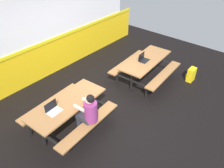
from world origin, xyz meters
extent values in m
cube|color=black|center=(0.00, 0.00, -0.01)|extent=(10.00, 10.00, 0.02)
cube|color=yellow|center=(0.00, 2.42, 0.55)|extent=(8.00, 0.12, 1.10)
cube|color=yellow|center=(0.00, 2.36, 1.15)|extent=(8.00, 0.03, 0.10)
cube|color=silver|center=(0.00, 2.42, 1.90)|extent=(6.72, 0.12, 1.40)
cube|color=#9E6B3D|center=(-1.44, 0.08, 0.72)|extent=(1.96, 0.86, 0.04)
cube|color=#9E6B3D|center=(-1.40, -0.55, 0.43)|extent=(1.83, 0.39, 0.04)
cube|color=#9E6B3D|center=(-1.48, 0.72, 0.43)|extent=(1.83, 0.39, 0.04)
cube|color=black|center=(-2.22, 0.04, 0.35)|extent=(0.04, 0.04, 0.70)
cube|color=black|center=(-2.22, 0.04, 0.39)|extent=(0.13, 1.55, 0.04)
cube|color=black|center=(-2.19, -0.47, 0.21)|extent=(0.04, 0.04, 0.41)
cube|color=black|center=(-2.25, 0.54, 0.21)|extent=(0.04, 0.04, 0.41)
cube|color=black|center=(-0.66, 0.13, 0.35)|extent=(0.04, 0.04, 0.70)
cube|color=black|center=(-0.66, 0.13, 0.39)|extent=(0.13, 1.55, 0.04)
cube|color=black|center=(-0.63, -0.38, 0.21)|extent=(0.04, 0.04, 0.41)
cube|color=black|center=(-0.69, 0.64, 0.21)|extent=(0.04, 0.04, 0.41)
cube|color=#9E6B3D|center=(1.44, -0.19, 0.72)|extent=(1.96, 0.86, 0.04)
cube|color=#9E6B3D|center=(1.48, -0.82, 0.43)|extent=(1.83, 0.39, 0.04)
cube|color=#9E6B3D|center=(1.40, 0.45, 0.43)|extent=(1.83, 0.39, 0.04)
cube|color=black|center=(0.66, -0.23, 0.35)|extent=(0.04, 0.04, 0.70)
cube|color=black|center=(0.66, -0.23, 0.39)|extent=(0.13, 1.55, 0.04)
cube|color=black|center=(0.69, -0.74, 0.21)|extent=(0.04, 0.04, 0.41)
cube|color=black|center=(0.63, 0.27, 0.21)|extent=(0.04, 0.04, 0.41)
cube|color=black|center=(2.22, -0.14, 0.35)|extent=(0.04, 0.04, 0.70)
cube|color=black|center=(2.22, -0.14, 0.39)|extent=(0.13, 1.55, 0.04)
cube|color=black|center=(2.25, -0.65, 0.21)|extent=(0.04, 0.04, 0.41)
cube|color=black|center=(2.19, 0.36, 0.21)|extent=(0.04, 0.04, 0.41)
cylinder|color=#2D2D38|center=(-1.41, -0.23, 0.23)|extent=(0.11, 0.11, 0.45)
cylinder|color=#2D2D38|center=(-1.23, -0.22, 0.23)|extent=(0.11, 0.11, 0.45)
cube|color=#2D2D38|center=(-1.31, -0.37, 0.51)|extent=(0.32, 0.40, 0.12)
cylinder|color=#8C3372|center=(-1.30, -0.54, 0.75)|extent=(0.30, 0.30, 0.48)
cylinder|color=beige|center=(-1.45, -0.35, 0.85)|extent=(0.10, 0.30, 0.08)
cylinder|color=beige|center=(-1.18, -0.34, 0.85)|extent=(0.10, 0.30, 0.08)
sphere|color=beige|center=(-1.30, -0.53, 1.08)|extent=(0.20, 0.20, 0.20)
sphere|color=black|center=(-1.30, -0.55, 1.11)|extent=(0.18, 0.18, 0.18)
cube|color=silver|center=(-1.81, 0.06, 0.75)|extent=(0.33, 0.24, 0.01)
cube|color=black|center=(-1.81, 0.17, 0.86)|extent=(0.32, 0.03, 0.21)
cube|color=black|center=(1.33, -0.19, 0.75)|extent=(0.33, 0.24, 0.01)
cube|color=black|center=(1.33, -0.09, 0.86)|extent=(0.32, 0.03, 0.21)
cube|color=yellow|center=(2.35, -1.33, 0.22)|extent=(0.30, 0.18, 0.44)
cube|color=yellow|center=(2.35, -1.22, 0.15)|extent=(0.21, 0.04, 0.19)
camera|label=1|loc=(-3.79, -3.23, 4.08)|focal=36.11mm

